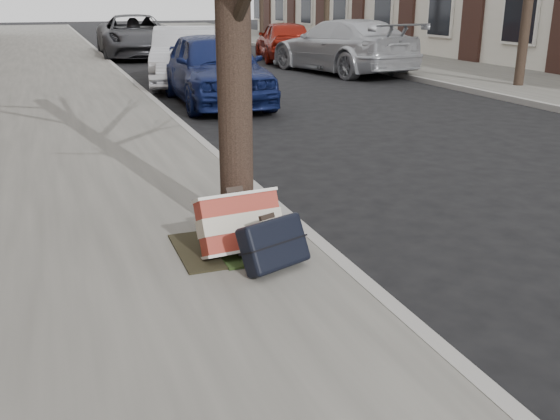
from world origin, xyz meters
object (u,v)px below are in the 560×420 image
object	(u,v)px
suitcase_red	(240,223)
suitcase_navy	(274,243)
car_near_front	(215,68)
car_near_mid	(185,57)

from	to	relation	value
suitcase_red	suitcase_navy	distance (m)	0.42
car_near_front	car_near_mid	world-z (taller)	car_near_front
suitcase_red	suitcase_navy	bearing A→B (deg)	-75.64
suitcase_navy	car_near_front	distance (m)	8.68
suitcase_navy	car_near_mid	world-z (taller)	car_near_mid
suitcase_red	suitcase_navy	xyz separation A→B (m)	(0.15, -0.39, -0.04)
car_near_mid	suitcase_navy	bearing A→B (deg)	-85.53
car_near_mid	suitcase_red	bearing A→B (deg)	-86.57
suitcase_red	car_near_mid	bearing A→B (deg)	74.05
suitcase_red	car_near_mid	world-z (taller)	car_near_mid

